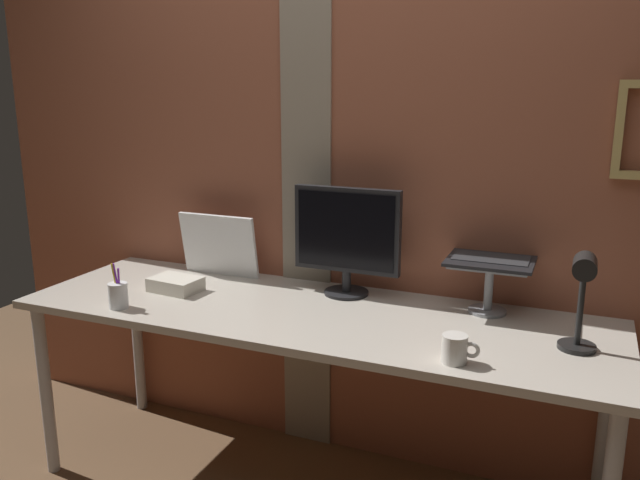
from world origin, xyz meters
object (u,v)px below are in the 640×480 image
at_px(coffee_mug, 455,349).
at_px(whiteboard_panel, 219,245).
at_px(laptop, 494,243).
at_px(pen_cup, 118,295).
at_px(monitor, 347,235).
at_px(desk_lamp, 582,293).

bearing_deg(coffee_mug, whiteboard_panel, 155.88).
distance_m(laptop, pen_cup, 1.43).
bearing_deg(monitor, pen_cup, -146.60).
bearing_deg(monitor, whiteboard_panel, 177.71).
height_order(monitor, whiteboard_panel, monitor).
relative_size(pen_cup, coffee_mug, 1.52).
bearing_deg(laptop, whiteboard_panel, -177.62).
relative_size(laptop, pen_cup, 1.76).
bearing_deg(laptop, coffee_mug, -92.39).
distance_m(monitor, laptop, 0.57).
bearing_deg(laptop, desk_lamp, -48.68).
bearing_deg(whiteboard_panel, monitor, -2.29).
bearing_deg(laptop, monitor, -172.58).
relative_size(monitor, whiteboard_panel, 1.20).
height_order(laptop, coffee_mug, laptop).
xyz_separation_m(laptop, coffee_mug, (-0.02, -0.56, -0.20)).
distance_m(laptop, coffee_mug, 0.60).
height_order(monitor, coffee_mug, monitor).
distance_m(monitor, desk_lamp, 0.93).
xyz_separation_m(whiteboard_panel, desk_lamp, (1.49, -0.31, 0.07)).
xyz_separation_m(monitor, desk_lamp, (0.88, -0.29, -0.04)).
distance_m(whiteboard_panel, pen_cup, 0.54).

